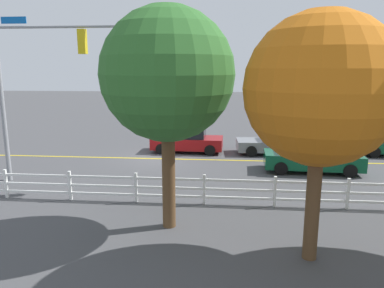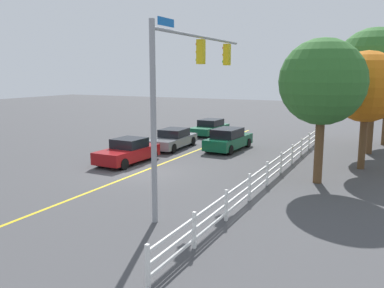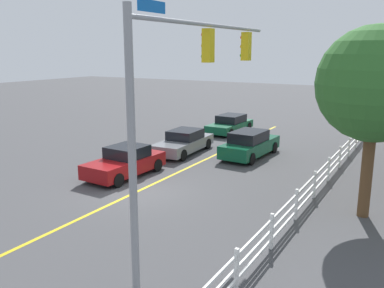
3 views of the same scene
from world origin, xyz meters
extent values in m
plane|color=#444447|center=(0.00, 0.00, 0.00)|extent=(120.00, 120.00, 0.00)
cube|color=gold|center=(-4.00, 0.00, 0.00)|extent=(28.00, 0.16, 0.01)
cylinder|color=gray|center=(6.03, 4.56, 3.50)|extent=(0.20, 0.20, 7.00)
cylinder|color=gray|center=(2.06, 4.56, 6.70)|extent=(7.95, 0.12, 0.12)
cube|color=#0C59B2|center=(5.13, 4.58, 6.98)|extent=(1.10, 0.03, 0.28)
cube|color=gold|center=(2.23, 4.56, 6.10)|extent=(0.32, 0.28, 1.00)
sphere|color=red|center=(2.23, 4.41, 6.42)|extent=(0.17, 0.17, 0.17)
sphere|color=orange|center=(2.23, 4.41, 6.10)|extent=(0.17, 0.17, 0.17)
sphere|color=#148C19|center=(2.23, 4.41, 5.78)|extent=(0.17, 0.17, 0.17)
cube|color=gold|center=(-0.69, 4.56, 6.10)|extent=(0.32, 0.28, 1.00)
sphere|color=red|center=(-0.69, 4.41, 6.42)|extent=(0.17, 0.17, 0.17)
sphere|color=orange|center=(-0.69, 4.41, 6.10)|extent=(0.17, 0.17, 0.17)
sphere|color=#148C19|center=(-0.69, 4.41, 5.78)|extent=(0.17, 0.17, 0.17)
cube|color=#0C4C2D|center=(-13.82, -2.11, 0.50)|extent=(4.55, 1.93, 0.56)
cube|color=black|center=(-14.04, -2.10, 1.05)|extent=(2.14, 1.67, 0.54)
cylinder|color=black|center=(-12.27, -1.32, 0.32)|extent=(0.65, 0.24, 0.64)
cylinder|color=black|center=(-12.32, -2.99, 0.32)|extent=(0.65, 0.24, 0.64)
cylinder|color=black|center=(-15.32, -1.23, 0.32)|extent=(0.65, 0.24, 0.64)
cylinder|color=black|center=(-15.37, -2.90, 0.32)|extent=(0.65, 0.24, 0.64)
cube|color=maroon|center=(-1.47, -1.92, 0.56)|extent=(4.33, 1.95, 0.68)
cube|color=black|center=(-1.68, -1.91, 1.18)|extent=(1.79, 1.69, 0.55)
cylinder|color=black|center=(0.01, -1.12, 0.32)|extent=(0.65, 0.24, 0.64)
cylinder|color=black|center=(-0.04, -2.81, 0.32)|extent=(0.65, 0.24, 0.64)
cylinder|color=black|center=(-2.89, -1.02, 0.32)|extent=(0.65, 0.24, 0.64)
cylinder|color=black|center=(-2.95, -2.71, 0.32)|extent=(0.65, 0.24, 0.64)
cube|color=slate|center=(-6.85, -1.87, 0.52)|extent=(4.83, 2.02, 0.61)
cube|color=black|center=(-7.09, -1.88, 1.09)|extent=(2.08, 1.70, 0.53)
cylinder|color=black|center=(-5.28, -0.96, 0.32)|extent=(0.65, 0.25, 0.64)
cylinder|color=black|center=(-5.20, -2.62, 0.32)|extent=(0.65, 0.25, 0.64)
cylinder|color=black|center=(-8.50, -1.12, 0.32)|extent=(0.65, 0.25, 0.64)
cylinder|color=black|center=(-8.42, -2.78, 0.32)|extent=(0.65, 0.25, 0.64)
cube|color=#0C4C2D|center=(-8.06, 1.88, 0.58)|extent=(4.73, 1.98, 0.71)
cube|color=black|center=(-7.82, 1.87, 1.23)|extent=(2.36, 1.69, 0.59)
cylinder|color=black|center=(-9.67, 1.14, 0.32)|extent=(0.65, 0.25, 0.64)
cylinder|color=black|center=(-9.59, 2.77, 0.32)|extent=(0.65, 0.25, 0.64)
cylinder|color=black|center=(-6.52, 0.98, 0.32)|extent=(0.65, 0.25, 0.64)
cylinder|color=black|center=(-6.44, 2.62, 0.32)|extent=(0.65, 0.25, 0.64)
cube|color=white|center=(-16.00, 6.79, 0.57)|extent=(0.10, 0.10, 1.15)
cube|color=white|center=(-13.40, 6.79, 0.57)|extent=(0.10, 0.10, 1.15)
cube|color=white|center=(-10.80, 6.79, 0.57)|extent=(0.10, 0.10, 1.15)
cube|color=white|center=(-8.20, 6.79, 0.57)|extent=(0.10, 0.10, 1.15)
cube|color=white|center=(-5.60, 6.79, 0.57)|extent=(0.10, 0.10, 1.15)
cube|color=white|center=(-3.00, 6.79, 0.57)|extent=(0.10, 0.10, 1.15)
cube|color=white|center=(-0.40, 6.79, 0.57)|extent=(0.10, 0.10, 1.15)
cube|color=white|center=(2.20, 6.79, 0.57)|extent=(0.10, 0.10, 1.15)
cube|color=white|center=(4.80, 6.79, 0.57)|extent=(0.10, 0.10, 1.15)
cube|color=white|center=(-3.00, 6.79, 0.95)|extent=(26.00, 0.06, 0.09)
cube|color=white|center=(-3.00, 6.79, 0.60)|extent=(26.00, 0.06, 0.09)
cube|color=white|center=(-3.00, 6.79, 0.28)|extent=(26.00, 0.06, 0.09)
cylinder|color=brown|center=(-1.98, 8.84, 1.66)|extent=(0.42, 0.42, 3.32)
sphere|color=#2D6628|center=(-1.98, 8.84, 4.84)|extent=(4.04, 4.04, 4.04)
camera|label=1|loc=(-3.70, 19.76, 5.01)|focal=34.10mm
camera|label=2|loc=(17.82, 11.88, 5.23)|focal=38.08mm
camera|label=3|loc=(13.50, 10.55, 5.96)|focal=38.58mm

